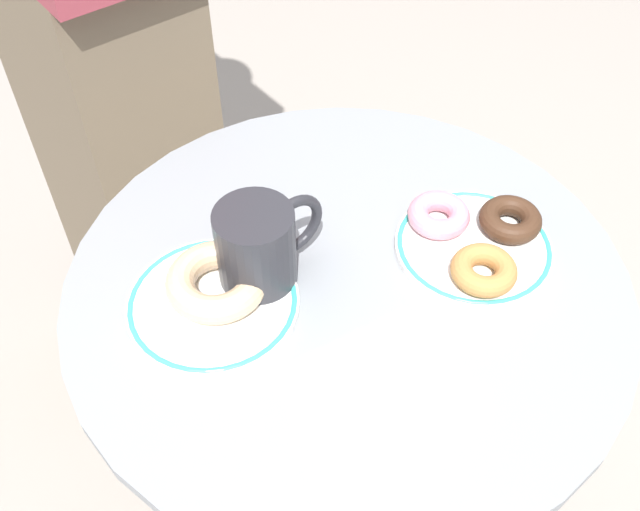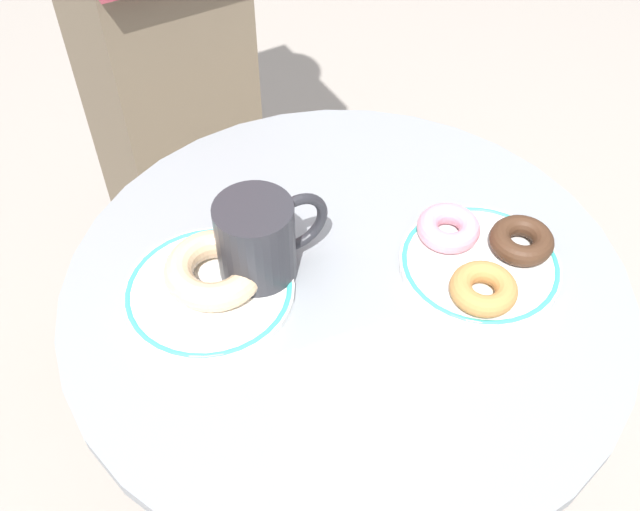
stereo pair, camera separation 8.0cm
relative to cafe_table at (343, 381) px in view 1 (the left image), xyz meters
The scene contains 9 objects.
cafe_table is the anchor object (origin of this frame).
plate_left 0.27m from the cafe_table, behind, with size 0.19×0.19×0.01m.
plate_right 0.27m from the cafe_table, ahead, with size 0.18×0.18×0.01m.
donut_glazed 0.28m from the cafe_table, 167.49° to the left, with size 0.11×0.11×0.03m, color #E0B789.
donut_chocolate 0.31m from the cafe_table, ahead, with size 0.07×0.07×0.02m, color #422819.
donut_pink_frosted 0.27m from the cafe_table, 11.52° to the left, with size 0.07×0.07×0.02m, color pink.
donut_old_fashioned 0.28m from the cafe_table, 27.40° to the right, with size 0.07×0.07×0.02m, color #BC7F42.
paper_napkin 0.26m from the cafe_table, 101.04° to the right, with size 0.14×0.13×0.01m, color white.
coffee_mug 0.28m from the cafe_table, 157.14° to the left, with size 0.13×0.09×0.10m.
Camera 1 is at (-0.24, -0.47, 1.39)m, focal length 40.73 mm.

